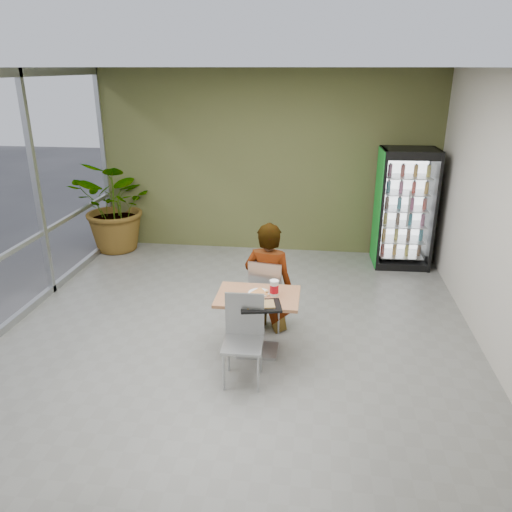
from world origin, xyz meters
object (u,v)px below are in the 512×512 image
Objects in this scene: dining_table at (258,312)px; cafeteria_tray at (261,306)px; chair_far at (267,290)px; beverage_fridge at (404,209)px; potted_plant at (118,205)px; chair_near at (244,331)px; seated_woman at (268,288)px; soda_cup at (274,288)px.

cafeteria_tray is at bearing -77.53° from dining_table.
beverage_fridge reaches higher than chair_far.
potted_plant is at bearing 130.73° from cafeteria_tray.
beverage_fridge is at bearing 57.50° from chair_near.
potted_plant reaches higher than cafeteria_tray.
cafeteria_tray is (0.01, -0.92, 0.20)m from seated_woman.
soda_cup is at bearing -45.47° from potted_plant.
soda_cup is 0.11× the size of potted_plant.
beverage_fridge is (2.03, 2.57, 0.43)m from chair_far.
seated_woman reaches higher than cafeteria_tray.
beverage_fridge is 5.04m from potted_plant.
dining_table is at bearing 78.26° from chair_near.
chair_near is 2.15× the size of cafeteria_tray.
chair_near reaches higher than dining_table.
seated_woman is 1.02× the size of potted_plant.
cafeteria_tray is at bearing -110.26° from soda_cup.
potted_plant is (-3.03, 2.61, 0.28)m from seated_woman.
beverage_fridge is at bearing -119.22° from seated_woman.
chair_far is at bearing 91.68° from cafeteria_tray.
seated_woman reaches higher than chair_far.
dining_table is at bearing 102.47° from cafeteria_tray.
potted_plant is (-5.04, 0.09, -0.14)m from beverage_fridge.
seated_woman is at bearing 90.56° from cafeteria_tray.
dining_table is at bearing -125.74° from beverage_fridge.
soda_cup is (0.27, 0.53, 0.28)m from chair_near.
beverage_fridge is at bearing 58.85° from soda_cup.
chair_near is 0.48× the size of beverage_fridge.
soda_cup is at bearing -123.49° from beverage_fridge.
chair_far is 0.89m from cafeteria_tray.
chair_near is 4.73m from potted_plant.
seated_woman is 9.39× the size of soda_cup.
chair_far is 1.09m from chair_near.
chair_near is (-0.09, -0.51, 0.03)m from dining_table.
beverage_fridge reaches higher than soda_cup.
potted_plant is at bearing 125.69° from chair_near.
potted_plant reaches higher than soda_cup.
chair_far reaches higher than chair_near.
chair_near is 0.66m from soda_cup.
chair_near is at bearing -125.99° from cafeteria_tray.
cafeteria_tray is at bearing 101.08° from chair_far.
soda_cup is (0.13, -0.60, 0.27)m from seated_woman.
chair_far is 0.63m from soda_cup.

